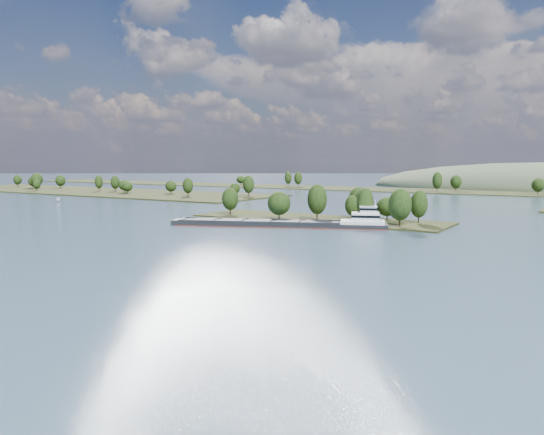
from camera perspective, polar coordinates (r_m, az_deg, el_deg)
The scene contains 6 objects.
ground at distance 155.57m, azimuth -5.28°, elevation -2.31°, with size 1800.00×1800.00×0.00m, color #324757.
tree_island at distance 201.88m, azimuth 6.39°, elevation 0.82°, with size 100.00×32.17×14.80m.
left_bank at distance 416.08m, azimuth -18.75°, elevation 2.75°, with size 300.00×80.00×14.71m.
back_shoreline at distance 411.78m, azimuth 20.06°, elevation 2.65°, with size 900.00×60.00×15.79m.
cargo_barge at distance 184.39m, azimuth 2.27°, elevation -0.57°, with size 73.27×36.56×10.21m.
motorboat at distance 319.00m, azimuth -21.99°, elevation 1.79°, with size 2.45×6.51×2.51m, color silver.
Camera 1 is at (93.53, -2.25, 22.56)m, focal length 35.00 mm.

